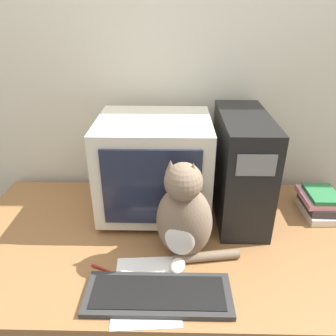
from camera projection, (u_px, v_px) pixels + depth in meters
wall_back at (172, 80)px, 1.51m from camera, size 7.00×0.05×2.50m
desk at (170, 301)px, 1.47m from camera, size 1.64×0.86×0.74m
crt_monitor at (155, 166)px, 1.38m from camera, size 0.46×0.40×0.42m
computer_tower at (241, 167)px, 1.37m from camera, size 0.19×0.47×0.44m
keyboard at (158, 294)px, 1.03m from camera, size 0.46×0.17×0.02m
cat at (184, 217)px, 1.13m from camera, size 0.32×0.23×0.39m
book_stack at (320, 203)px, 1.43m from camera, size 0.16×0.21×0.11m
pen at (109, 272)px, 1.13m from camera, size 0.13×0.07×0.01m
paper_sheet at (146, 289)px, 1.06m from camera, size 0.23×0.31×0.00m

